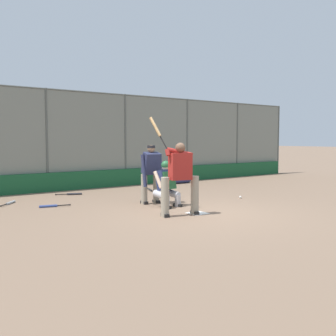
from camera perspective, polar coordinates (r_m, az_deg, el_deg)
The scene contains 14 objects.
ground_plane at distance 9.59m, azimuth 4.28°, elevation -6.59°, with size 160.00×160.00×0.00m, color #7A604C.
home_plate_marker at distance 9.59m, azimuth 4.28°, elevation -6.55°, with size 0.43×0.43×0.01m, color white.
backstop_fence at distance 14.61m, azimuth -11.46°, elevation 4.35°, with size 21.62×0.08×3.52m.
padding_wall at distance 14.60m, azimuth -11.21°, elevation -1.65°, with size 21.10×0.18×0.65m, color #19512D.
bleachers_beyond at distance 16.98m, azimuth -18.32°, elevation -0.08°, with size 15.07×3.05×1.80m.
batter_at_plate at distance 9.17m, azimuth 1.72°, elevation -1.15°, with size 0.97×0.83×2.32m.
catcher_behind_plate at distance 10.39m, azimuth -0.06°, elevation -2.20°, with size 0.68×0.79×1.22m.
umpire_home at distance 10.89m, azimuth -2.49°, elevation -0.64°, with size 0.66×0.44×1.63m.
spare_bat_near_backstop at distance 11.74m, azimuth -21.99°, elevation -4.72°, with size 0.56×0.65×0.07m.
spare_bat_by_padding at distance 13.74m, azimuth -2.63°, elevation -3.16°, with size 0.35×0.80×0.07m.
spare_bat_third_base_side at distance 10.86m, azimuth -16.64°, elevation -5.30°, with size 0.80×0.23×0.07m.
spare_bat_first_base_side at distance 13.02m, azimuth -13.72°, elevation -3.68°, with size 0.78×0.40×0.07m.
baseball_loose at distance 12.16m, azimuth 10.46°, elevation -4.16°, with size 0.07×0.07×0.07m, color white.
equipment_bag_dugout_side at distance 15.90m, azimuth 1.70°, elevation -1.71°, with size 1.12×0.31×0.31m.
Camera 1 is at (6.11, 7.16, 1.80)m, focal length 42.00 mm.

